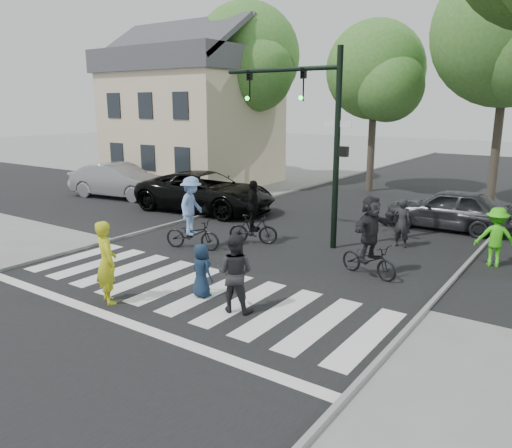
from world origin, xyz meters
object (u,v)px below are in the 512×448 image
at_px(car_silver, 119,181).
at_px(car_grey, 449,209).
at_px(cyclist_right, 370,241).
at_px(car_suv, 206,192).
at_px(pedestrian_woman, 107,262).
at_px(cyclist_mid, 253,218).
at_px(pedestrian_child, 202,271).
at_px(pedestrian_adult, 235,273).
at_px(traffic_signal, 312,120).
at_px(cyclist_left, 192,218).

bearing_deg(car_silver, car_grey, -89.33).
bearing_deg(cyclist_right, car_silver, 164.94).
relative_size(car_suv, car_silver, 1.20).
height_order(pedestrian_woman, car_suv, pedestrian_woman).
relative_size(cyclist_right, car_silver, 0.43).
relative_size(pedestrian_woman, cyclist_right, 0.89).
xyz_separation_m(pedestrian_woman, car_suv, (-4.66, 8.81, -0.12)).
relative_size(cyclist_mid, car_grey, 0.47).
height_order(pedestrian_child, cyclist_mid, cyclist_mid).
height_order(pedestrian_adult, car_silver, pedestrian_adult).
relative_size(pedestrian_woman, pedestrian_adult, 1.09).
relative_size(traffic_signal, car_suv, 1.01).
distance_m(pedestrian_woman, pedestrian_adult, 2.91).
relative_size(pedestrian_woman, car_silver, 0.38).
xyz_separation_m(pedestrian_child, cyclist_left, (-2.82, 2.81, 0.34)).
relative_size(cyclist_left, cyclist_right, 1.06).
height_order(cyclist_left, car_grey, cyclist_left).
bearing_deg(traffic_signal, pedestrian_child, -88.31).
bearing_deg(cyclist_mid, pedestrian_woman, -88.55).
distance_m(car_suv, car_silver, 5.43).
bearing_deg(car_suv, cyclist_left, -148.63).
bearing_deg(pedestrian_child, car_silver, -20.76).
bearing_deg(car_grey, pedestrian_adult, -11.79).
distance_m(car_silver, car_grey, 14.77).
distance_m(traffic_signal, cyclist_right, 4.45).
bearing_deg(traffic_signal, car_suv, 162.09).
distance_m(pedestrian_woman, car_grey, 12.26).
bearing_deg(car_silver, cyclist_right, -114.41).
bearing_deg(cyclist_right, cyclist_mid, 169.04).
bearing_deg(pedestrian_woman, pedestrian_adult, -132.12).
bearing_deg(car_grey, pedestrian_woman, -22.92).
distance_m(pedestrian_adult, car_silver, 14.82).
xyz_separation_m(pedestrian_child, car_silver, (-11.59, 7.38, 0.18)).
xyz_separation_m(pedestrian_adult, cyclist_mid, (-2.78, 4.61, -0.02)).
bearing_deg(pedestrian_woman, car_silver, -18.77).
distance_m(pedestrian_child, car_silver, 13.74).
bearing_deg(car_suv, pedestrian_woman, -157.12).
height_order(pedestrian_adult, car_suv, pedestrian_adult).
distance_m(cyclist_right, car_suv, 9.55).
bearing_deg(cyclist_right, pedestrian_woman, -129.21).
relative_size(cyclist_mid, car_silver, 0.41).
relative_size(traffic_signal, car_silver, 1.21).
bearing_deg(pedestrian_adult, traffic_signal, -92.39).
xyz_separation_m(pedestrian_woman, cyclist_mid, (-0.15, 5.86, -0.10)).
height_order(traffic_signal, car_suv, traffic_signal).
xyz_separation_m(pedestrian_woman, cyclist_right, (4.11, 5.03, 0.01)).
xyz_separation_m(pedestrian_child, car_suv, (-6.16, 7.35, 0.19)).
height_order(car_suv, car_silver, car_suv).
distance_m(cyclist_right, car_grey, 6.40).
bearing_deg(car_grey, cyclist_mid, -41.20).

